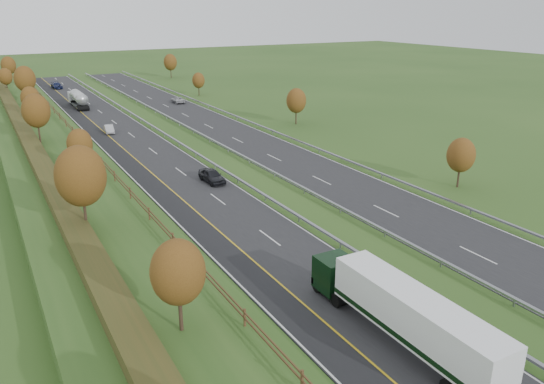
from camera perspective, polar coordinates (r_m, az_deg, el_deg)
The scene contains 19 objects.
ground at distance 79.66m, azimuth -7.18°, elevation 4.34°, with size 400.00×400.00×0.00m, color #2B4C1B.
near_carriageway at distance 81.80m, azimuth -13.73°, elevation 4.35°, with size 10.50×200.00×0.04m, color black.
far_carriageway at distance 87.42m, azimuth -3.26°, elevation 5.82°, with size 10.50×200.00×0.04m, color black.
hard_shoulder at distance 80.94m, azimuth -16.28°, elevation 3.97°, with size 3.00×200.00×0.04m, color black.
lane_markings at distance 83.52m, azimuth -9.48°, elevation 4.96°, with size 26.75×200.00×0.01m.
embankment_left at distance 79.29m, azimuth -22.83°, elevation 3.64°, with size 12.00×200.00×2.00m, color #2B4C1B.
hedge_left at distance 78.76m, azimuth -24.41°, elevation 4.49°, with size 2.20×180.00×1.10m, color #343917.
fence_left at distance 79.04m, azimuth -19.73°, elevation 5.27°, with size 0.12×189.06×1.20m.
median_barrier_near at distance 83.27m, azimuth -9.99°, elevation 5.29°, with size 0.32×200.00×0.71m.
median_barrier_far at distance 85.02m, azimuth -6.74°, elevation 5.74°, with size 0.32×200.00×0.71m.
outer_barrier_far at distance 89.90m, azimuth 0.07°, elevation 6.62°, with size 0.32×200.00×0.71m.
trees_left at distance 74.89m, azimuth -22.76°, elevation 7.04°, with size 6.64×164.30×7.66m.
trees_far at distance 118.21m, azimuth -3.76°, elevation 11.43°, with size 8.45×118.60×7.12m.
box_lorry at distance 34.88m, azimuth 13.84°, elevation -12.47°, with size 2.58×16.28×4.06m.
road_tanker at distance 121.85m, azimuth -20.13°, elevation 9.42°, with size 2.40×11.22×3.46m.
car_dark_near at distance 65.15m, azimuth -6.48°, elevation 1.75°, with size 1.92×4.78×1.63m, color black.
car_silver_mid at distance 94.92m, azimuth -17.13°, elevation 6.50°, with size 1.41×4.03×1.33m, color #AAAAAE.
car_small_far at distance 152.78m, azimuth -22.15°, elevation 10.57°, with size 2.14×5.26×1.53m, color #151D43.
car_oncoming at distance 121.89m, azimuth -10.08°, elevation 9.73°, with size 2.19×4.75×1.32m, color #A9A9AD.
Camera 1 is at (-20.58, -16.51, 20.37)m, focal length 35.00 mm.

